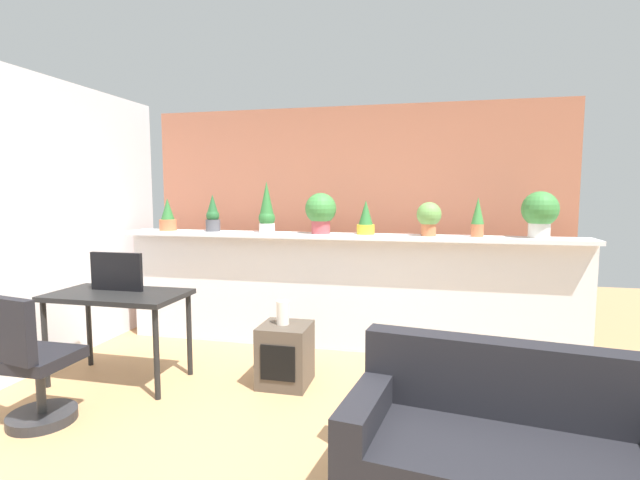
% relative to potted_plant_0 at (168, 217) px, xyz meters
% --- Properties ---
extents(ground_plane, '(12.00, 12.00, 0.00)m').
position_rel_potted_plant_0_xyz_m(ground_plane, '(1.88, -1.96, -1.32)').
color(ground_plane, tan).
extents(divider_wall, '(4.56, 0.16, 1.13)m').
position_rel_potted_plant_0_xyz_m(divider_wall, '(1.88, 0.04, -0.75)').
color(divider_wall, silver).
rests_on(divider_wall, ground).
extents(plant_shelf, '(4.56, 0.36, 0.04)m').
position_rel_potted_plant_0_xyz_m(plant_shelf, '(1.88, -0.00, -0.17)').
color(plant_shelf, silver).
rests_on(plant_shelf, divider_wall).
extents(brick_wall_behind, '(4.56, 0.10, 2.50)m').
position_rel_potted_plant_0_xyz_m(brick_wall_behind, '(1.88, 0.64, -0.07)').
color(brick_wall_behind, '#AD664C').
rests_on(brick_wall_behind, ground).
extents(potted_plant_0, '(0.18, 0.18, 0.34)m').
position_rel_potted_plant_0_xyz_m(potted_plant_0, '(0.00, 0.00, 0.00)').
color(potted_plant_0, '#C66B42').
rests_on(potted_plant_0, plant_shelf).
extents(potted_plant_1, '(0.15, 0.15, 0.38)m').
position_rel_potted_plant_0_xyz_m(potted_plant_1, '(0.52, 0.01, 0.02)').
color(potted_plant_1, '#4C4C51').
rests_on(potted_plant_1, plant_shelf).
extents(potted_plant_2, '(0.17, 0.17, 0.52)m').
position_rel_potted_plant_0_xyz_m(potted_plant_2, '(1.12, -0.01, 0.08)').
color(potted_plant_2, silver).
rests_on(potted_plant_2, plant_shelf).
extents(potted_plant_3, '(0.31, 0.31, 0.40)m').
position_rel_potted_plant_0_xyz_m(potted_plant_3, '(1.67, 0.02, 0.07)').
color(potted_plant_3, '#B7474C').
rests_on(potted_plant_3, plant_shelf).
extents(potted_plant_4, '(0.17, 0.17, 0.33)m').
position_rel_potted_plant_0_xyz_m(potted_plant_4, '(2.12, 0.03, -0.00)').
color(potted_plant_4, gold).
rests_on(potted_plant_4, plant_shelf).
extents(potted_plant_5, '(0.23, 0.23, 0.32)m').
position_rel_potted_plant_0_xyz_m(potted_plant_5, '(2.72, -0.01, 0.03)').
color(potted_plant_5, '#C66B42').
rests_on(potted_plant_5, plant_shelf).
extents(potted_plant_6, '(0.12, 0.12, 0.36)m').
position_rel_potted_plant_0_xyz_m(potted_plant_6, '(3.16, 0.03, 0.03)').
color(potted_plant_6, '#C66B42').
rests_on(potted_plant_6, plant_shelf).
extents(potted_plant_7, '(0.32, 0.32, 0.42)m').
position_rel_potted_plant_0_xyz_m(potted_plant_7, '(3.68, 0.03, 0.08)').
color(potted_plant_7, silver).
rests_on(potted_plant_7, plant_shelf).
extents(desk, '(1.10, 0.60, 0.75)m').
position_rel_potted_plant_0_xyz_m(desk, '(0.23, -1.18, -0.65)').
color(desk, black).
rests_on(desk, ground).
extents(tv_monitor, '(0.47, 0.04, 0.32)m').
position_rel_potted_plant_0_xyz_m(tv_monitor, '(0.17, -1.10, -0.40)').
color(tv_monitor, black).
rests_on(tv_monitor, desk).
extents(office_chair, '(0.48, 0.48, 0.91)m').
position_rel_potted_plant_0_xyz_m(office_chair, '(0.15, -1.99, -0.93)').
color(office_chair, '#262628').
rests_on(office_chair, ground).
extents(side_cube_shelf, '(0.40, 0.41, 0.50)m').
position_rel_potted_plant_0_xyz_m(side_cube_shelf, '(1.60, -0.94, -1.07)').
color(side_cube_shelf, '#4C4238').
rests_on(side_cube_shelf, ground).
extents(vase_on_shelf, '(0.10, 0.10, 0.19)m').
position_rel_potted_plant_0_xyz_m(vase_on_shelf, '(1.57, -0.93, -0.72)').
color(vase_on_shelf, silver).
rests_on(vase_on_shelf, side_cube_shelf).
extents(couch, '(1.65, 0.98, 0.80)m').
position_rel_potted_plant_0_xyz_m(couch, '(3.13, -2.22, -1.03)').
color(couch, black).
rests_on(couch, ground).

